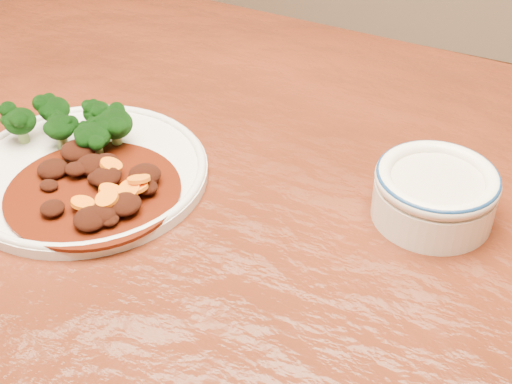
% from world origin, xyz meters
% --- Properties ---
extents(dining_table, '(1.52, 0.94, 0.75)m').
position_xyz_m(dining_table, '(-0.00, 0.00, 0.67)').
color(dining_table, '#58210F').
rests_on(dining_table, ground).
extents(dinner_plate, '(0.26, 0.26, 0.02)m').
position_xyz_m(dinner_plate, '(-0.15, -0.03, 0.76)').
color(dinner_plate, silver).
rests_on(dinner_plate, dining_table).
extents(broccoli_florets, '(0.14, 0.09, 0.04)m').
position_xyz_m(broccoli_florets, '(-0.19, 0.01, 0.79)').
color(broccoli_florets, '#789C50').
rests_on(broccoli_florets, dinner_plate).
extents(mince_stew, '(0.18, 0.18, 0.03)m').
position_xyz_m(mince_stew, '(-0.12, -0.06, 0.77)').
color(mince_stew, '#491607').
rests_on(mince_stew, dinner_plate).
extents(dip_bowl, '(0.12, 0.12, 0.06)m').
position_xyz_m(dip_bowl, '(0.20, 0.07, 0.78)').
color(dip_bowl, white).
rests_on(dip_bowl, dining_table).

